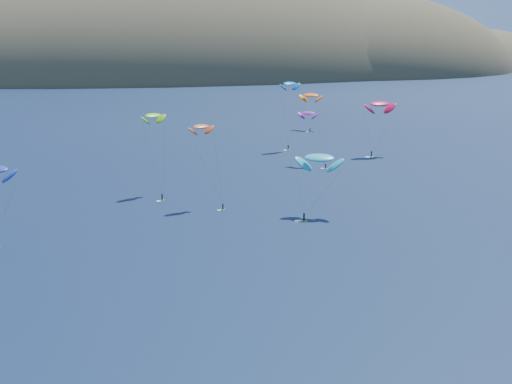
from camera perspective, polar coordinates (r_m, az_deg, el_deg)
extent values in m
ellipsoid|color=#3D3526|center=(637.64, -7.73, 8.46)|extent=(600.00, 300.00, 210.00)
ellipsoid|color=#3D3526|center=(646.46, 6.84, 8.85)|extent=(320.00, 220.00, 156.00)
ellipsoid|color=#3D3526|center=(727.48, 15.06, 9.39)|extent=(240.00, 180.00, 84.00)
cube|color=#A9E519|center=(191.13, -7.52, -0.66)|extent=(1.44, 1.13, 0.08)
cylinder|color=black|center=(190.90, -7.53, -0.40)|extent=(0.34, 0.34, 1.54)
sphere|color=#8C6047|center=(190.69, -7.54, -0.14)|extent=(0.26, 0.26, 0.26)
ellipsoid|color=#70CB12|center=(196.92, -8.23, 6.08)|extent=(8.25, 7.03, 4.21)
cube|color=#A9E519|center=(260.45, 2.59, 3.39)|extent=(1.57, 0.97, 0.08)
cylinder|color=black|center=(260.28, 2.59, 3.59)|extent=(0.36, 0.36, 1.62)
sphere|color=#8C6047|center=(260.11, 2.59, 3.80)|extent=(0.27, 0.27, 0.27)
ellipsoid|color=#035DBC|center=(260.34, 2.71, 8.67)|extent=(9.03, 6.56, 4.58)
cube|color=#A9E519|center=(170.94, 3.85, -2.34)|extent=(1.71, 1.12, 0.09)
cylinder|color=black|center=(170.65, 3.86, -2.00)|extent=(0.39, 0.39, 1.78)
sphere|color=#8C6047|center=(170.37, 3.86, -1.67)|extent=(0.30, 0.30, 0.30)
ellipsoid|color=#1BA4AF|center=(174.50, 5.10, 2.75)|extent=(12.42, 9.39, 6.28)
cube|color=#A9E519|center=(229.40, 5.59, 1.87)|extent=(1.33, 1.15, 0.08)
cylinder|color=black|center=(229.22, 5.59, 2.08)|extent=(0.32, 0.32, 1.46)
sphere|color=#8C6047|center=(229.05, 5.60, 2.29)|extent=(0.25, 0.25, 0.25)
ellipsoid|color=#941A91|center=(234.18, 4.20, 6.33)|extent=(7.21, 6.54, 3.74)
cube|color=#A9E519|center=(250.62, 9.20, 2.80)|extent=(1.70, 0.65, 0.09)
cylinder|color=black|center=(250.42, 9.21, 3.03)|extent=(0.39, 0.39, 1.77)
sphere|color=#8C6047|center=(250.23, 9.22, 3.26)|extent=(0.30, 0.30, 0.30)
ellipsoid|color=#B60D39|center=(252.66, 9.88, 6.97)|extent=(11.84, 6.45, 6.33)
cube|color=#A9E519|center=(180.71, -2.66, -1.42)|extent=(1.34, 0.83, 0.07)
cylinder|color=black|center=(180.49, -2.67, -1.17)|extent=(0.30, 0.30, 1.38)
sphere|color=#8C6047|center=(180.28, -2.67, -0.92)|extent=(0.23, 0.23, 0.23)
ellipsoid|color=#D04A1C|center=(181.45, -4.42, 5.25)|extent=(7.44, 5.46, 3.77)
cube|color=#A9E519|center=(300.87, 4.34, 4.81)|extent=(1.42, 1.12, 0.08)
cylinder|color=black|center=(300.73, 4.34, 4.97)|extent=(0.33, 0.33, 1.52)
sphere|color=#8C6047|center=(300.59, 4.34, 5.14)|extent=(0.26, 0.26, 0.26)
ellipsoid|color=#FF670A|center=(307.31, 4.42, 7.74)|extent=(10.80, 9.22, 5.52)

